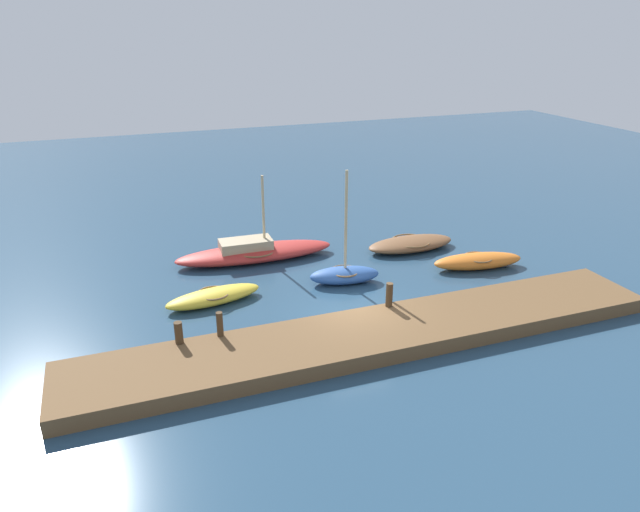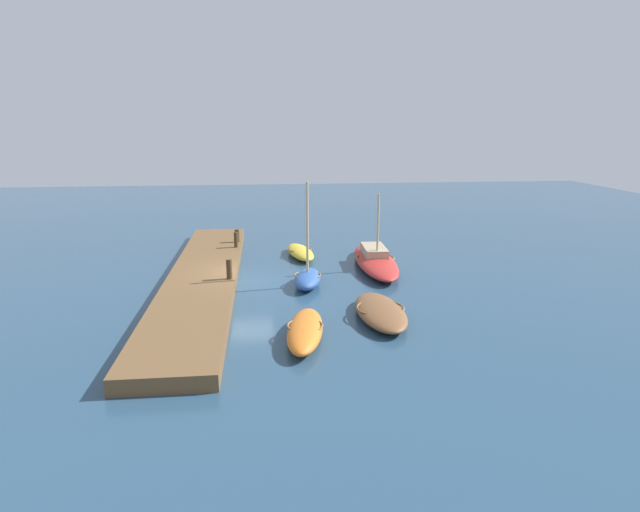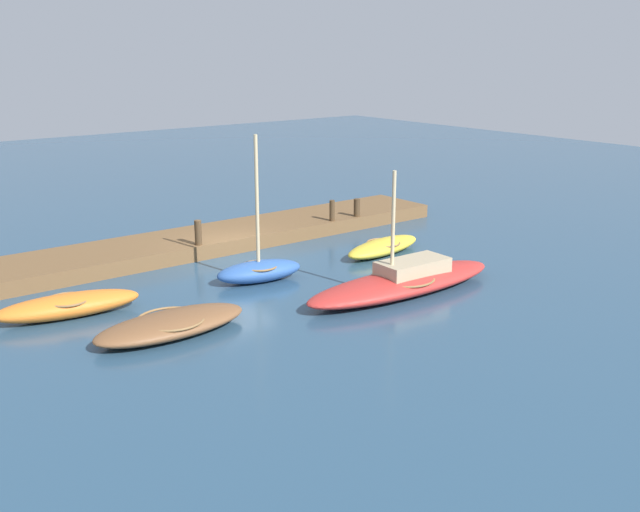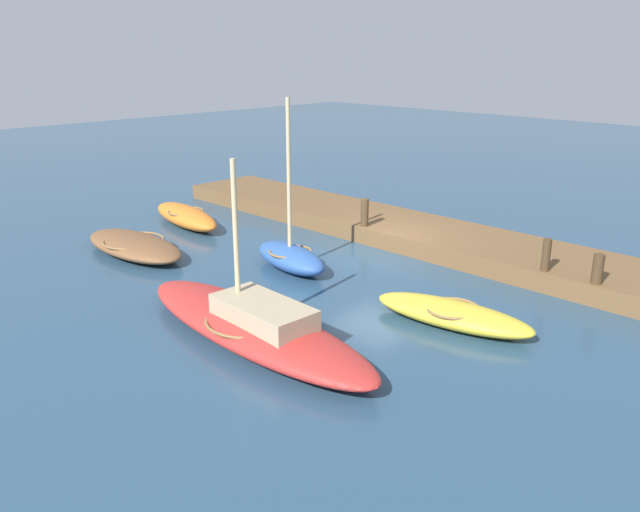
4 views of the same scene
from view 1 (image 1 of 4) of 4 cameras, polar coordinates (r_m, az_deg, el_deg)
ground_plane at (r=22.78m, az=3.24°, el=-5.80°), size 84.00×84.00×0.00m
dock_platform at (r=21.03m, az=5.48°, el=-7.55°), size 21.50×3.18×0.56m
rowboat_blue at (r=25.33m, az=2.38°, el=-1.73°), size 3.18×1.72×4.96m
rowboat_orange at (r=27.77m, az=15.01°, el=-0.45°), size 4.34×1.87×0.69m
motorboat_brown at (r=29.34m, az=8.75°, el=1.19°), size 4.52×1.94×0.59m
sailboat_red at (r=27.89m, az=-6.40°, el=0.42°), size 7.52×2.25×4.04m
rowboat_yellow at (r=23.99m, az=-10.25°, el=-3.86°), size 4.07×1.88×0.56m
mooring_post_west at (r=20.24m, az=-13.50°, el=-7.22°), size 0.27×0.27×0.77m
mooring_post_mid_west at (r=20.37m, az=-9.66°, el=-6.51°), size 0.22×0.22×0.88m
mooring_post_mid_east at (r=22.20m, az=6.71°, el=-3.74°), size 0.26×0.26×0.93m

